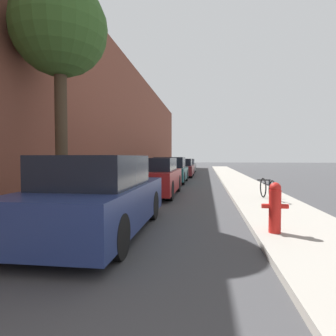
{
  "coord_description": "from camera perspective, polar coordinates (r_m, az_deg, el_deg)",
  "views": [
    {
      "loc": [
        1.02,
        0.81,
        1.48
      ],
      "look_at": [
        -0.3,
        10.76,
        1.09
      ],
      "focal_mm": 30.77,
      "sensor_mm": 36.0,
      "label": 1
    }
  ],
  "objects": [
    {
      "name": "parked_car_grey",
      "position": [
        26.97,
        3.59,
        0.41
      ],
      "size": [
        1.74,
        4.29,
        1.29
      ],
      "color": "black",
      "rests_on": "ground"
    },
    {
      "name": "sidewalk_left",
      "position": [
        15.75,
        -6.91,
        -2.95
      ],
      "size": [
        2.0,
        52.0,
        0.12
      ],
      "color": "#9E998E",
      "rests_on": "ground"
    },
    {
      "name": "parked_car_maroon",
      "position": [
        21.41,
        2.5,
        -0.01
      ],
      "size": [
        1.88,
        4.13,
        1.34
      ],
      "color": "black",
      "rests_on": "ground"
    },
    {
      "name": "bicycle",
      "position": [
        9.71,
        19.1,
        -3.93
      ],
      "size": [
        0.44,
        1.6,
        0.65
      ],
      "rotation": [
        0.0,
        0.0,
        0.1
      ],
      "color": "black",
      "rests_on": "sidewalk_right"
    },
    {
      "name": "sidewalk_right",
      "position": [
        15.37,
        14.56,
        -3.13
      ],
      "size": [
        2.0,
        52.0,
        0.12
      ],
      "color": "#9E998E",
      "rests_on": "ground"
    },
    {
      "name": "street_tree_near",
      "position": [
        8.6,
        -20.64,
        24.03
      ],
      "size": [
        2.42,
        2.42,
        5.85
      ],
      "color": "#423323",
      "rests_on": "sidewalk_left"
    },
    {
      "name": "fire_hydrant",
      "position": [
        5.52,
        20.43,
        -7.22
      ],
      "size": [
        0.46,
        0.21,
        0.91
      ],
      "color": "red",
      "rests_on": "sidewalk_right"
    },
    {
      "name": "parked_car_teal",
      "position": [
        16.31,
        0.48,
        -0.53
      ],
      "size": [
        1.79,
        3.91,
        1.46
      ],
      "color": "black",
      "rests_on": "ground"
    },
    {
      "name": "parked_car_navy",
      "position": [
        5.69,
        -13.44,
        -5.6
      ],
      "size": [
        1.74,
        4.31,
        1.5
      ],
      "color": "black",
      "rests_on": "ground"
    },
    {
      "name": "parked_car_red",
      "position": [
        11.01,
        -2.66,
        -1.87
      ],
      "size": [
        1.71,
        4.17,
        1.44
      ],
      "color": "black",
      "rests_on": "ground"
    },
    {
      "name": "ground_plane",
      "position": [
        15.29,
        3.69,
        -3.31
      ],
      "size": [
        120.0,
        120.0,
        0.0
      ],
      "primitive_type": "plane",
      "color": "#3D3D3F"
    },
    {
      "name": "building_facade_left",
      "position": [
        16.25,
        -11.67,
        10.54
      ],
      "size": [
        0.7,
        52.0,
        7.67
      ],
      "color": "brown",
      "rests_on": "ground"
    }
  ]
}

